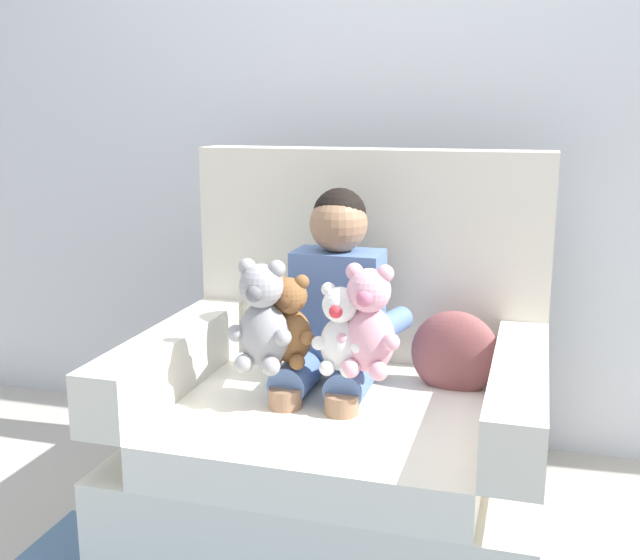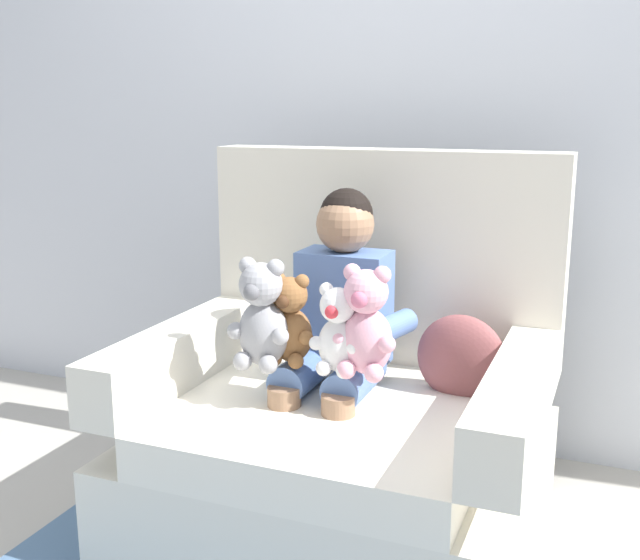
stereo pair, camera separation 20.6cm
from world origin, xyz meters
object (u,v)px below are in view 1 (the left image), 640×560
at_px(seated_child, 332,317).
at_px(plush_brown, 290,323).
at_px(armchair, 344,418).
at_px(plush_white, 340,331).
at_px(plush_pink, 369,323).
at_px(plush_grey, 262,319).
at_px(throw_pillow, 455,354).

height_order(seated_child, plush_brown, seated_child).
bearing_deg(armchair, plush_white, -80.35).
bearing_deg(plush_brown, plush_pink, -25.73).
distance_m(armchair, plush_pink, 0.38).
bearing_deg(plush_pink, plush_grey, -166.45).
xyz_separation_m(plush_brown, throw_pillow, (0.43, 0.24, -0.13)).
height_order(armchair, throw_pillow, armchair).
distance_m(armchair, throw_pillow, 0.38).
relative_size(plush_grey, plush_pink, 1.02).
distance_m(armchair, plush_white, 0.35).
relative_size(plush_brown, plush_pink, 0.85).
bearing_deg(armchair, plush_grey, -134.13).
xyz_separation_m(armchair, plush_white, (0.03, -0.16, 0.31)).
bearing_deg(plush_white, throw_pillow, 25.73).
xyz_separation_m(armchair, plush_grey, (-0.18, -0.19, 0.34)).
distance_m(seated_child, throw_pillow, 0.38).
relative_size(plush_brown, throw_pillow, 0.99).
bearing_deg(armchair, seated_child, 162.06).
bearing_deg(throw_pillow, seated_child, -164.20).
relative_size(seated_child, plush_brown, 3.21).
height_order(seated_child, throw_pillow, seated_child).
bearing_deg(throw_pillow, plush_brown, -150.49).
distance_m(plush_white, throw_pillow, 0.41).
distance_m(plush_brown, throw_pillow, 0.51).
relative_size(seated_child, plush_pink, 2.74).
relative_size(armchair, seated_child, 1.37).
xyz_separation_m(seated_child, plush_pink, (0.14, -0.16, 0.04)).
distance_m(armchair, plush_grey, 0.43).
bearing_deg(plush_brown, throw_pillow, 7.44).
height_order(armchair, plush_grey, armchair).
bearing_deg(armchair, throw_pillow, 20.09).
bearing_deg(plush_brown, seated_child, 38.41).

